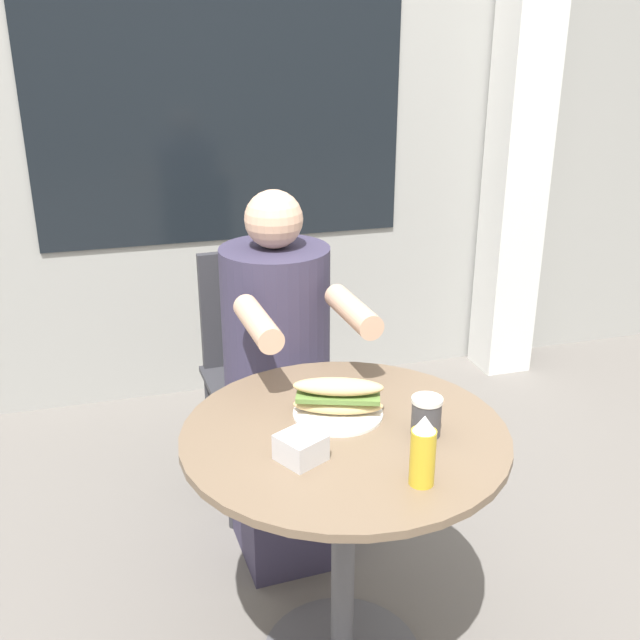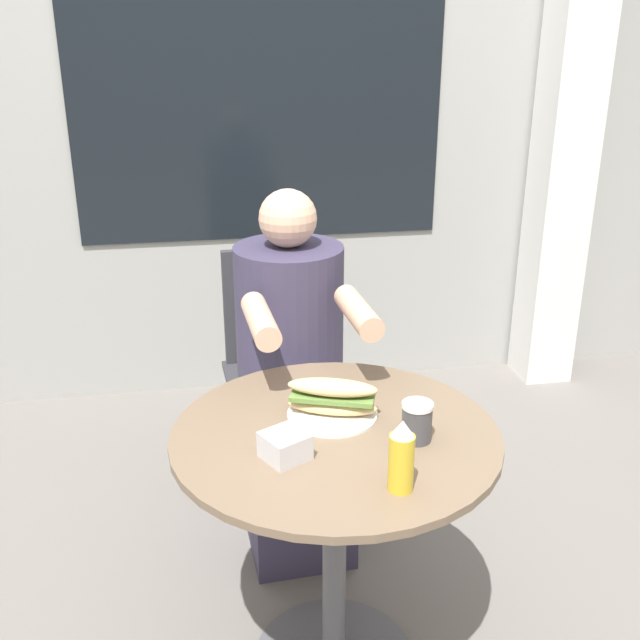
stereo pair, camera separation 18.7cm
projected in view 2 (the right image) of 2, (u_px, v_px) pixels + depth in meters
The scene contains 9 objects.
storefront_wall at pixel (256, 75), 3.10m from camera, with size 8.00×0.09×2.80m.
lattice_pillar at pixel (568, 122), 3.23m from camera, with size 0.23×0.23×2.40m.
cafe_table at pixel (335, 497), 1.82m from camera, with size 0.78×0.78×0.71m.
diner_chair at pixel (277, 349), 2.65m from camera, with size 0.40×0.40×0.87m.
seated_diner at pixel (293, 398), 2.35m from camera, with size 0.35×0.60×1.16m.
sandwich_on_plate at pixel (332, 401), 1.81m from camera, with size 0.23×0.22×0.10m.
drink_cup at pixel (417, 422), 1.70m from camera, with size 0.07×0.07×0.09m.
napkin_box at pixel (285, 446), 1.64m from camera, with size 0.12×0.12×0.06m.
condiment_bottle at pixel (401, 456), 1.51m from camera, with size 0.05×0.05×0.16m.
Camera 2 is at (-0.30, -1.51, 1.60)m, focal length 42.00 mm.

